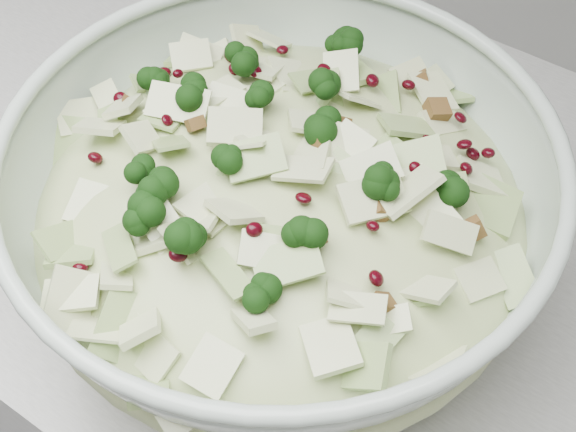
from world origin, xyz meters
name	(u,v)px	position (x,y,z in m)	size (l,w,h in m)	color
mixing_bowl	(281,216)	(-0.49, 1.60, 0.98)	(0.39, 0.39, 0.15)	#B1C2B5
salad	(280,194)	(-0.49, 1.60, 1.01)	(0.46, 0.46, 0.16)	#C0CD8C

